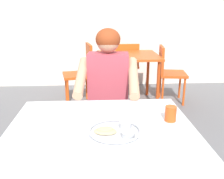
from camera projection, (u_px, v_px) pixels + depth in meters
name	position (u px, v px, depth m)	size (l,w,h in m)	color
table_foreground	(101.00, 141.00, 1.44)	(1.05, 0.94, 0.73)	silver
thali_tray	(116.00, 131.00, 1.37)	(0.28, 0.28, 0.03)	#B7BABF
drinking_cup	(171.00, 113.00, 1.51)	(0.07, 0.07, 0.09)	#D84C19
chair_foreground	(108.00, 107.00, 2.41)	(0.42, 0.45, 0.83)	red
diner_foreground	(108.00, 89.00, 2.13)	(0.52, 0.58, 1.22)	#292929
table_background_red	(128.00, 61.00, 3.70)	(0.88, 0.83, 0.74)	#E04C19
chair_red_left	(83.00, 70.00, 3.73)	(0.47, 0.47, 0.89)	#CF4B17
chair_red_right	(168.00, 70.00, 3.81)	(0.44, 0.48, 0.85)	#CB4918
chair_red_far	(126.00, 63.00, 4.28)	(0.43, 0.46, 0.83)	#DF5117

